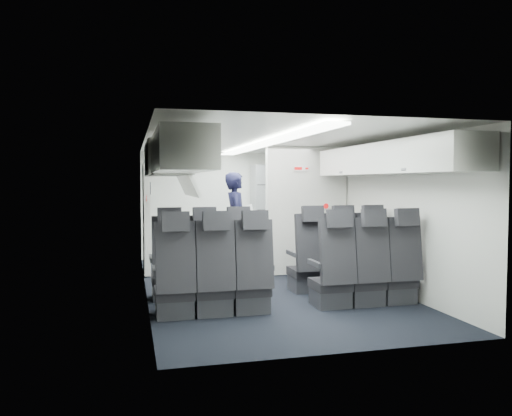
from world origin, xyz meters
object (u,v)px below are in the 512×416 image
seat_row_front (272,265)px  flight_attendant (236,221)px  galley_unit (273,211)px  carry_on_bag (167,163)px  seat_row_mid (293,277)px  boarding_door (146,217)px

seat_row_front → flight_attendant: (-0.09, 2.00, 0.46)m
galley_unit → carry_on_bag: (-2.36, -2.88, 0.86)m
seat_row_mid → flight_attendant: size_ratio=1.93×
galley_unit → boarding_door: (-2.59, -1.17, 0.00)m
galley_unit → carry_on_bag: 3.82m
galley_unit → boarding_door: 2.84m
seat_row_front → galley_unit: (0.95, 3.25, 0.55)m
seat_row_front → boarding_door: (-1.64, 2.09, 0.55)m
galley_unit → seat_row_mid: bearing=-102.9°
boarding_door → flight_attendant: (1.55, -0.09, -0.09)m
boarding_door → seat_row_mid: bearing=-61.2°
galley_unit → boarding_door: bearing=-155.7°
boarding_door → flight_attendant: 1.55m
galley_unit → flight_attendant: bearing=-129.7°
seat_row_mid → flight_attendant: (-0.09, 2.90, 0.46)m
seat_row_mid → galley_unit: bearing=77.1°
galley_unit → boarding_door: galley_unit is taller
seat_row_mid → carry_on_bag: size_ratio=8.12×
seat_row_mid → carry_on_bag: (-1.41, 1.27, 1.41)m
boarding_door → galley_unit: bearing=24.3°
seat_row_mid → flight_attendant: 2.93m
seat_row_front → galley_unit: 3.43m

